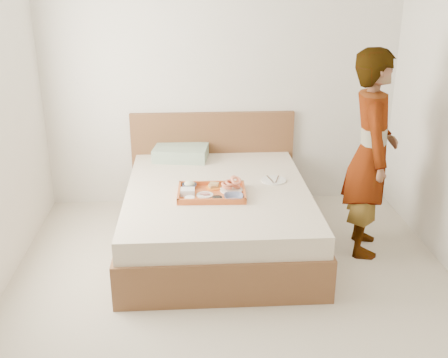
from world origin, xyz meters
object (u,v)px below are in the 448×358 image
tray (212,192)px  dinner_plate (274,180)px  bed (218,216)px  person (371,154)px

tray → dinner_plate: 0.64m
bed → person: bearing=-7.3°
person → dinner_plate: bearing=79.4°
bed → tray: size_ratio=3.58×
bed → person: (1.26, -0.16, 0.60)m
person → tray: bearing=100.8°
tray → person: bearing=2.0°
bed → dinner_plate: bearing=14.9°
bed → tray: bearing=-109.7°
bed → dinner_plate: size_ratio=9.04×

